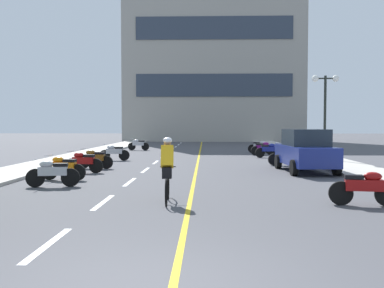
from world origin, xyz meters
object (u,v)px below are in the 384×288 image
(street_lamp_mid, at_px, (325,97))
(motorcycle_6, at_px, (285,156))
(motorcycle_4, at_px, (83,162))
(cyclist_rider, at_px, (167,168))
(motorcycle_10, at_px, (260,146))
(motorcycle_5, at_px, (95,158))
(motorcycle_7, at_px, (114,152))
(motorcycle_9, at_px, (263,148))
(motorcycle_1, at_px, (365,187))
(parked_car_near, at_px, (305,150))
(motorcycle_11, at_px, (138,144))
(motorcycle_8, at_px, (269,150))
(motorcycle_2, at_px, (52,172))
(motorcycle_3, at_px, (63,167))

(street_lamp_mid, height_order, motorcycle_6, street_lamp_mid)
(motorcycle_4, xyz_separation_m, cyclist_rider, (4.11, -6.78, 0.41))
(motorcycle_10, bearing_deg, motorcycle_6, -89.54)
(motorcycle_5, bearing_deg, motorcycle_10, 51.30)
(motorcycle_10, bearing_deg, street_lamp_mid, -68.59)
(motorcycle_5, distance_m, motorcycle_7, 4.54)
(street_lamp_mid, height_order, motorcycle_9, street_lamp_mid)
(motorcycle_6, bearing_deg, motorcycle_1, -89.86)
(motorcycle_6, bearing_deg, motorcycle_5, -167.64)
(motorcycle_9, distance_m, cyclist_rider, 18.17)
(motorcycle_9, bearing_deg, cyclist_rider, -105.25)
(motorcycle_7, bearing_deg, street_lamp_mid, -0.93)
(motorcycle_1, bearing_deg, parked_car_near, 87.79)
(motorcycle_11, bearing_deg, motorcycle_9, -29.30)
(cyclist_rider, bearing_deg, motorcycle_1, -3.99)
(motorcycle_7, xyz_separation_m, motorcycle_8, (8.95, 2.51, 0.00))
(motorcycle_1, xyz_separation_m, cyclist_rider, (-4.94, 0.34, 0.41))
(motorcycle_1, xyz_separation_m, motorcycle_2, (-8.89, 3.00, 0.00))
(parked_car_near, distance_m, cyclist_rider, 9.11)
(motorcycle_3, bearing_deg, cyclist_rider, -46.37)
(parked_car_near, height_order, motorcycle_11, parked_car_near)
(street_lamp_mid, distance_m, motorcycle_6, 4.64)
(motorcycle_11, bearing_deg, motorcycle_6, -53.08)
(motorcycle_1, bearing_deg, motorcycle_9, 90.53)
(motorcycle_5, height_order, motorcycle_10, same)
(motorcycle_10, relative_size, cyclist_rider, 0.95)
(cyclist_rider, bearing_deg, parked_car_near, 54.88)
(motorcycle_11, bearing_deg, motorcycle_4, -89.61)
(street_lamp_mid, xyz_separation_m, motorcycle_5, (-11.55, -4.35, -3.04))
(motorcycle_1, distance_m, motorcycle_8, 15.85)
(motorcycle_3, distance_m, motorcycle_11, 18.20)
(motorcycle_5, bearing_deg, motorcycle_9, 45.76)
(motorcycle_5, distance_m, motorcycle_11, 14.12)
(parked_car_near, height_order, motorcycle_3, parked_car_near)
(motorcycle_6, xyz_separation_m, motorcycle_7, (-9.02, 2.57, 0.00))
(motorcycle_1, xyz_separation_m, motorcycle_5, (-9.00, 8.80, 0.00))
(motorcycle_2, bearing_deg, motorcycle_9, 59.59)
(motorcycle_7, relative_size, motorcycle_11, 1.01)
(motorcycle_9, xyz_separation_m, cyclist_rider, (-4.78, -17.53, 0.41))
(motorcycle_2, relative_size, motorcycle_11, 1.00)
(motorcycle_5, height_order, motorcycle_6, same)
(street_lamp_mid, bearing_deg, motorcycle_11, 140.16)
(motorcycle_7, xyz_separation_m, motorcycle_9, (8.88, 4.53, 0.00))
(motorcycle_2, height_order, motorcycle_3, same)
(motorcycle_1, xyz_separation_m, motorcycle_4, (-9.05, 7.12, 0.00))
(motorcycle_4, xyz_separation_m, motorcycle_7, (0.00, 6.22, 0.00))
(motorcycle_1, bearing_deg, motorcycle_8, 90.33)
(motorcycle_2, xyz_separation_m, motorcycle_8, (8.80, 12.84, 0.00))
(motorcycle_7, height_order, motorcycle_9, same)
(motorcycle_4, relative_size, motorcycle_6, 1.01)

